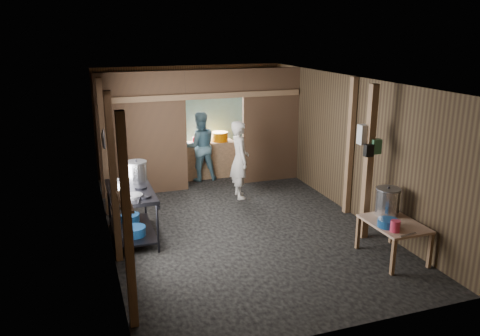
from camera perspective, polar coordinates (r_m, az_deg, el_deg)
name	(u,v)px	position (r m, az deg, el deg)	size (l,w,h in m)	color
floor	(236,222)	(8.89, -0.42, -6.48)	(4.50, 7.00, 0.00)	black
ceiling	(236,80)	(8.24, -0.46, 10.44)	(4.50, 7.00, 0.00)	#383431
wall_back	(190,120)	(11.76, -5.94, 5.70)	(4.50, 0.00, 2.60)	#463621
wall_front	(338,229)	(5.44, 11.53, -7.17)	(4.50, 0.00, 2.60)	#463621
wall_left	(105,166)	(8.06, -15.77, 0.28)	(0.00, 7.00, 2.60)	#463621
wall_right	(348,144)	(9.41, 12.66, 2.74)	(0.00, 7.00, 2.60)	#463621
partition_left	(143,134)	(10.28, -11.46, 3.93)	(1.85, 0.10, 2.60)	brown
partition_right	(271,126)	(11.02, 3.67, 5.05)	(1.35, 0.10, 2.60)	brown
partition_header	(214,84)	(10.43, -3.06, 9.98)	(1.30, 0.10, 0.60)	brown
turquoise_panel	(191,122)	(11.71, -5.86, 5.41)	(4.40, 0.06, 2.50)	#7FB9B9
back_counter	(209,159)	(11.51, -3.72, 1.05)	(1.20, 0.50, 0.85)	#9A6D49
wall_clock	(201,95)	(11.63, -4.70, 8.61)	(0.20, 0.20, 0.03)	silver
post_left_a	(127,225)	(5.61, -13.23, -6.56)	(0.10, 0.12, 2.60)	#9A6D49
post_left_b	(113,179)	(7.30, -14.80, -1.30)	(0.10, 0.12, 2.60)	#9A6D49
post_left_c	(104,148)	(9.23, -15.85, 2.25)	(0.10, 0.12, 2.60)	#9A6D49
post_right	(350,147)	(9.21, 12.93, 2.43)	(0.10, 0.12, 2.60)	#9A6D49
post_free	(368,164)	(8.15, 15.00, 0.50)	(0.12, 0.12, 2.60)	#9A6D49
cross_beam	(204,96)	(10.35, -4.31, 8.51)	(4.40, 0.12, 0.12)	#9A6D49
pan_lid_big	(104,139)	(8.37, -15.87, 3.32)	(0.34, 0.34, 0.03)	slate
pan_lid_small	(103,140)	(8.78, -15.99, 3.23)	(0.30, 0.30, 0.03)	black
wall_shelf	(125,202)	(6.04, -13.54, -3.89)	(0.14, 0.80, 0.03)	#9A6D49
jar_white	(127,203)	(5.78, -13.32, -4.10)	(0.07, 0.07, 0.10)	silver
jar_yellow	(124,197)	(6.02, -13.58, -3.31)	(0.08, 0.08, 0.10)	#BD5C00
jar_green	(122,191)	(6.23, -13.79, -2.67)	(0.06, 0.06, 0.10)	#316A43
bag_white	(365,134)	(8.07, 14.64, 3.89)	(0.22, 0.15, 0.32)	silver
bag_green	(376,146)	(8.06, 15.80, 2.48)	(0.16, 0.12, 0.24)	#316A43
bag_black	(369,150)	(7.98, 15.03, 2.03)	(0.14, 0.10, 0.20)	black
gas_range	(132,214)	(8.28, -12.72, -5.38)	(0.76, 1.48, 0.87)	black
prep_table	(393,240)	(7.84, 17.68, -8.17)	(0.72, 0.99, 0.59)	tan
stove_pot_large	(137,172)	(8.52, -12.19, -0.43)	(0.37, 0.37, 0.37)	#B5B5BB
stove_pot_med	(120,187)	(8.03, -14.09, -2.19)	(0.25, 0.25, 0.22)	#B5B5BB
frying_pan	(133,196)	(7.74, -12.56, -3.28)	(0.30, 0.52, 0.07)	slate
blue_tub_front	(135,231)	(8.10, -12.40, -7.34)	(0.36, 0.36, 0.15)	navy
blue_tub_back	(130,218)	(8.68, -12.92, -5.80)	(0.33, 0.33, 0.13)	navy
stock_pot	(388,202)	(7.96, 17.12, -3.88)	(0.39, 0.39, 0.46)	#B5B5BB
wash_basin	(388,223)	(7.53, 17.15, -6.26)	(0.31, 0.31, 0.12)	navy
pink_bucket	(395,226)	(7.38, 17.96, -6.59)	(0.14, 0.14, 0.17)	#D53050
knife	(408,235)	(7.35, 19.34, -7.49)	(0.30, 0.04, 0.01)	#B5B5BB
yellow_tub	(220,137)	(11.45, -2.43, 3.75)	(0.39, 0.39, 0.22)	#BD5C00
red_cup	(195,140)	(11.31, -5.37, 3.32)	(0.12, 0.12, 0.14)	red
cook	(240,160)	(9.96, -0.04, 1.00)	(0.59, 0.39, 1.63)	beige
worker_back	(200,146)	(11.16, -4.79, 2.58)	(0.79, 0.61, 1.62)	slate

